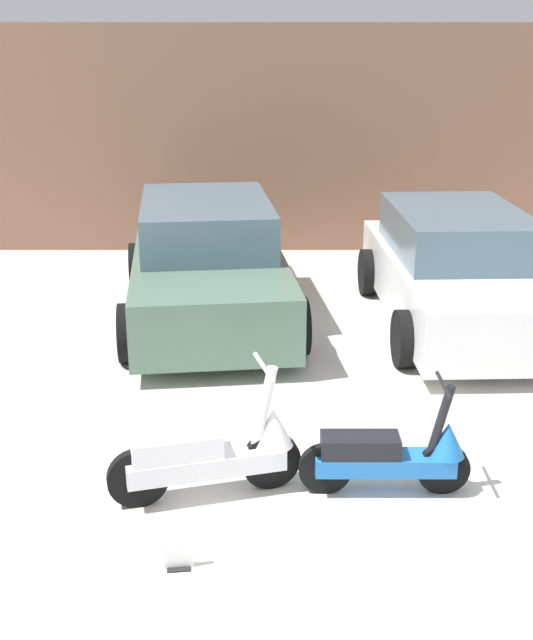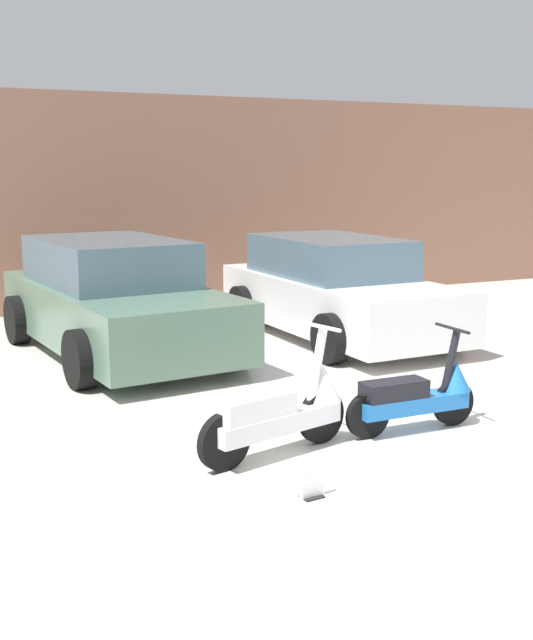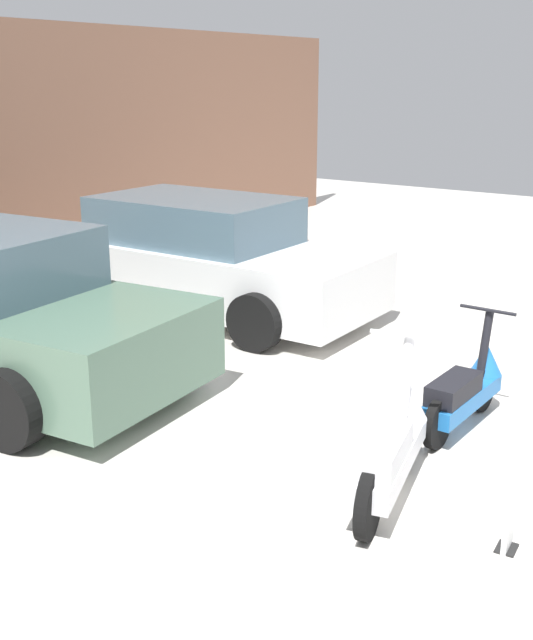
{
  "view_description": "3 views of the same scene",
  "coord_description": "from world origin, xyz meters",
  "px_view_note": "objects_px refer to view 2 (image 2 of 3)",
  "views": [
    {
      "loc": [
        -0.5,
        -4.68,
        3.41
      ],
      "look_at": [
        -0.47,
        2.62,
        0.78
      ],
      "focal_mm": 45.0,
      "sensor_mm": 36.0,
      "label": 1
    },
    {
      "loc": [
        -3.65,
        -4.97,
        2.34
      ],
      "look_at": [
        -0.38,
        2.2,
        0.85
      ],
      "focal_mm": 45.0,
      "sensor_mm": 36.0,
      "label": 2
    },
    {
      "loc": [
        -5.43,
        -1.48,
        2.78
      ],
      "look_at": [
        -0.23,
        2.31,
        0.82
      ],
      "focal_mm": 45.0,
      "sensor_mm": 36.0,
      "label": 3
    }
  ],
  "objects_px": {
    "placard_near_left_scooter": "(312,483)",
    "scooter_front_left": "(281,411)",
    "scooter_front_right": "(418,395)",
    "car_rear_center": "(336,290)",
    "car_rear_left": "(115,300)"
  },
  "relations": [
    {
      "from": "car_rear_left",
      "to": "placard_near_left_scooter",
      "type": "relative_size",
      "value": 17.17
    },
    {
      "from": "scooter_front_right",
      "to": "car_rear_center",
      "type": "relative_size",
      "value": 0.32
    },
    {
      "from": "car_rear_left",
      "to": "car_rear_center",
      "type": "bearing_deg",
      "value": 78.59
    },
    {
      "from": "scooter_front_right",
      "to": "car_rear_center",
      "type": "bearing_deg",
      "value": 70.96
    },
    {
      "from": "scooter_front_left",
      "to": "car_rear_center",
      "type": "height_order",
      "value": "car_rear_center"
    },
    {
      "from": "scooter_front_left",
      "to": "scooter_front_right",
      "type": "xyz_separation_m",
      "value": [
        1.38,
        0.04,
        -0.04
      ]
    },
    {
      "from": "scooter_front_left",
      "to": "placard_near_left_scooter",
      "type": "relative_size",
      "value": 5.7
    },
    {
      "from": "scooter_front_left",
      "to": "placard_near_left_scooter",
      "type": "bearing_deg",
      "value": -116.54
    },
    {
      "from": "scooter_front_right",
      "to": "placard_near_left_scooter",
      "type": "relative_size",
      "value": 5.13
    },
    {
      "from": "scooter_front_left",
      "to": "scooter_front_right",
      "type": "height_order",
      "value": "scooter_front_left"
    },
    {
      "from": "car_rear_center",
      "to": "placard_near_left_scooter",
      "type": "relative_size",
      "value": 16.0
    },
    {
      "from": "scooter_front_left",
      "to": "placard_near_left_scooter",
      "type": "height_order",
      "value": "scooter_front_left"
    },
    {
      "from": "car_rear_left",
      "to": "placard_near_left_scooter",
      "type": "distance_m",
      "value": 5.15
    },
    {
      "from": "scooter_front_left",
      "to": "scooter_front_right",
      "type": "relative_size",
      "value": 1.11
    },
    {
      "from": "placard_near_left_scooter",
      "to": "scooter_front_left",
      "type": "bearing_deg",
      "value": 78.24
    }
  ]
}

